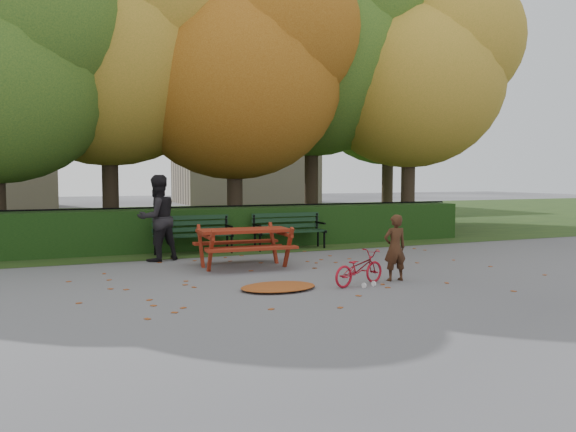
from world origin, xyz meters
name	(u,v)px	position (x,y,z in m)	size (l,w,h in m)	color
ground	(312,276)	(0.00, 0.00, 0.00)	(90.00, 90.00, 0.00)	slate
grass_strip	(166,220)	(0.00, 14.00, 0.01)	(90.00, 90.00, 0.00)	#1B3213
building_right	(244,115)	(8.00, 28.00, 6.00)	(9.00, 6.00, 12.00)	tan
hedge	(236,227)	(0.00, 4.50, 0.50)	(13.00, 0.90, 1.00)	black
iron_fence	(227,224)	(0.00, 5.30, 0.54)	(14.00, 0.04, 1.02)	black
tree_a	(5,57)	(-5.19, 5.58, 4.52)	(5.88, 5.60, 7.48)	black
tree_b	(122,41)	(-2.44, 6.75, 5.40)	(6.72, 6.40, 8.79)	black
tree_c	(248,67)	(0.83, 5.96, 4.82)	(6.30, 6.00, 8.00)	black
tree_d	(326,44)	(3.88, 7.23, 5.98)	(7.14, 6.80, 9.58)	black
tree_e	(423,71)	(6.52, 5.77, 5.08)	(6.09, 5.80, 8.16)	black
tree_g	(399,85)	(8.33, 9.76, 5.37)	(6.30, 6.00, 8.55)	black
bench_left	(193,231)	(-1.30, 3.70, 0.52)	(1.80, 0.57, 0.88)	black
bench_right	(288,228)	(1.10, 3.70, 0.52)	(1.80, 0.57, 0.88)	black
picnic_table	(244,237)	(-0.81, 1.41, 0.59)	(1.82, 1.48, 0.86)	maroon
leaf_pile	(278,287)	(-1.00, -0.89, 0.04)	(1.23, 0.85, 0.08)	#7B360E
leaf_scatter	(305,273)	(0.00, 0.30, 0.01)	(9.00, 5.70, 0.01)	#7B360E
child	(395,248)	(1.11, -0.97, 0.57)	(0.42, 0.27, 1.14)	#392012
adult	(157,218)	(-2.24, 2.90, 0.91)	(0.89, 0.69, 1.82)	black
bicycle	(359,268)	(0.34, -1.09, 0.28)	(0.38, 1.08, 0.57)	maroon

